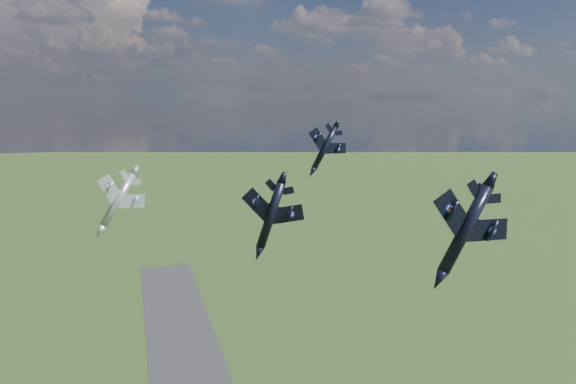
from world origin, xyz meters
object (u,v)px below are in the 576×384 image
object	(u,v)px
jet_lead_navy	(271,215)
jet_right_navy	(465,229)
jet_high_navy	(325,147)
jet_left_silver	(118,200)

from	to	relation	value
jet_lead_navy	jet_right_navy	world-z (taller)	jet_right_navy
jet_high_navy	jet_left_silver	size ratio (longest dim) A/B	1.03
jet_high_navy	jet_left_silver	xyz separation A→B (m)	(-41.81, -19.45, -5.65)
jet_lead_navy	jet_left_silver	distance (m)	24.85
jet_right_navy	jet_high_navy	xyz separation A→B (m)	(0.10, 52.38, 5.63)
jet_right_navy	jet_high_navy	size ratio (longest dim) A/B	1.22
jet_lead_navy	jet_high_navy	size ratio (longest dim) A/B	1.09
jet_lead_navy	jet_left_silver	world-z (taller)	jet_left_silver
jet_high_navy	jet_left_silver	bearing A→B (deg)	-151.29
jet_right_navy	jet_high_navy	distance (m)	52.68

